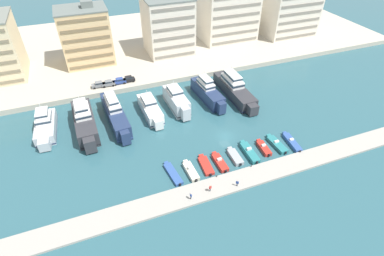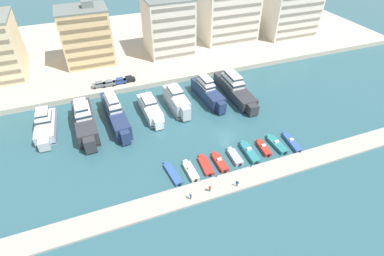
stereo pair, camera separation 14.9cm
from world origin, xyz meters
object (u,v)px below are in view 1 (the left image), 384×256
object	(u,v)px
motorboat_red_mid_left	(206,165)
motorboat_red_mid_right	(264,148)
yacht_silver_far_left	(45,125)
yacht_silver_center	(177,100)
yacht_navy_mid_left	(115,113)
motorboat_red_center_left	(220,162)
pedestrian_near_edge	(210,188)
yacht_charcoal_mid_right	(234,89)
car_grey_far_left	(99,84)
motorboat_grey_center	(235,157)
car_grey_left	(108,83)
motorboat_teal_right	(277,144)
motorboat_teal_center_right	(249,152)
motorboat_blue_far_right	(292,142)
yacht_charcoal_left	(85,121)
pedestrian_mid_deck	(191,196)
motorboat_blue_far_left	(173,174)
yacht_white_center_left	(150,109)
motorboat_cream_left	(191,171)
pedestrian_far_side	(237,183)
car_black_center_left	(128,79)
yacht_navy_center_right	(208,92)
car_blue_mid_left	(119,81)

from	to	relation	value
motorboat_red_mid_left	motorboat_red_mid_right	xyz separation A→B (m)	(15.16, 0.24, 0.14)
yacht_silver_far_left	yacht_silver_center	xyz separation A→B (m)	(34.75, -1.49, 0.42)
yacht_navy_mid_left	motorboat_red_center_left	bearing A→B (deg)	-52.09
yacht_silver_center	pedestrian_near_edge	world-z (taller)	yacht_silver_center
yacht_charcoal_mid_right	motorboat_red_center_left	xyz separation A→B (m)	(-16.45, -25.05, -1.89)
motorboat_red_mid_left	car_grey_far_left	size ratio (longest dim) A/B	1.66
motorboat_grey_center	car_grey_left	xyz separation A→B (m)	(-22.47, 41.05, 2.13)
motorboat_teal_right	motorboat_teal_center_right	bearing A→B (deg)	-178.61
motorboat_teal_right	motorboat_blue_far_right	xyz separation A→B (m)	(3.86, -0.69, -0.00)
yacht_charcoal_left	car_grey_left	distance (m)	19.54
motorboat_red_center_left	car_grey_far_left	size ratio (longest dim) A/B	1.60
pedestrian_mid_deck	motorboat_blue_far_right	bearing A→B (deg)	14.05
yacht_silver_far_left	pedestrian_near_edge	size ratio (longest dim) A/B	9.30
motorboat_grey_center	motorboat_teal_right	world-z (taller)	motorboat_teal_right
yacht_charcoal_left	motorboat_teal_right	size ratio (longest dim) A/B	2.72
motorboat_blue_far_left	motorboat_teal_right	xyz separation A→B (m)	(26.60, 0.05, 0.12)
yacht_white_center_left	pedestrian_mid_deck	size ratio (longest dim) A/B	9.32
yacht_charcoal_mid_right	motorboat_cream_left	size ratio (longest dim) A/B	3.42
motorboat_teal_right	pedestrian_far_side	world-z (taller)	pedestrian_far_side
motorboat_red_mid_left	yacht_silver_center	bearing A→B (deg)	86.65
motorboat_red_mid_right	motorboat_teal_right	world-z (taller)	motorboat_red_mid_right
motorboat_grey_center	motorboat_red_center_left	bearing A→B (deg)	-174.27
motorboat_red_center_left	car_grey_far_left	distance (m)	46.91
car_grey_far_left	car_black_center_left	size ratio (longest dim) A/B	1.00
yacht_navy_center_right	yacht_charcoal_mid_right	size ratio (longest dim) A/B	0.78
motorboat_red_center_left	motorboat_red_mid_left	bearing A→B (deg)	173.85
motorboat_blue_far_left	car_black_center_left	size ratio (longest dim) A/B	1.88
motorboat_red_mid_left	yacht_navy_mid_left	bearing A→B (deg)	123.19
pedestrian_near_edge	pedestrian_far_side	xyz separation A→B (m)	(5.78, -0.73, -0.06)
motorboat_red_mid_left	motorboat_teal_center_right	distance (m)	11.17
car_grey_far_left	pedestrian_mid_deck	bearing A→B (deg)	-76.85
motorboat_teal_right	car_black_center_left	size ratio (longest dim) A/B	1.78
yacht_navy_mid_left	pedestrian_far_side	distance (m)	37.72
yacht_navy_center_right	car_black_center_left	distance (m)	25.75
yacht_navy_mid_left	pedestrian_near_edge	size ratio (longest dim) A/B	12.74
yacht_navy_mid_left	motorboat_red_center_left	xyz separation A→B (m)	(19.16, -24.60, -2.13)
yacht_navy_center_right	motorboat_blue_far_right	world-z (taller)	yacht_navy_center_right
yacht_silver_far_left	yacht_navy_center_right	xyz separation A→B (m)	(44.64, -0.63, 0.45)
motorboat_red_center_left	yacht_navy_center_right	bearing A→B (deg)	72.71
pedestrian_mid_deck	yacht_silver_far_left	bearing A→B (deg)	128.36
yacht_charcoal_left	motorboat_teal_center_right	world-z (taller)	yacht_charcoal_left
yacht_white_center_left	motorboat_teal_center_right	world-z (taller)	yacht_white_center_left
yacht_navy_center_right	car_grey_far_left	xyz separation A→B (m)	(-29.34, 15.92, 0.12)
yacht_white_center_left	pedestrian_far_side	size ratio (longest dim) A/B	9.79
yacht_charcoal_left	car_black_center_left	world-z (taller)	yacht_charcoal_left
motorboat_red_mid_right	pedestrian_far_side	distance (m)	14.22
pedestrian_near_edge	pedestrian_mid_deck	distance (m)	4.40
car_blue_mid_left	motorboat_red_center_left	bearing A→B (deg)	-70.20
motorboat_blue_far_right	car_black_center_left	size ratio (longest dim) A/B	1.87
motorboat_blue_far_left	motorboat_red_mid_right	world-z (taller)	motorboat_red_mid_right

